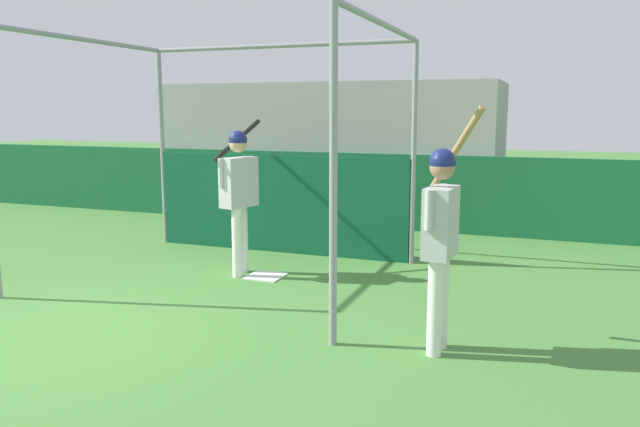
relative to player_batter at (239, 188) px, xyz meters
name	(u,v)px	position (x,y,z in m)	size (l,w,h in m)	color
ground_plane	(66,334)	(-0.52, -2.50, -1.11)	(60.00, 60.00, 0.00)	#477F38
outfield_wall	(309,188)	(-0.52, 3.67, -0.45)	(24.00, 0.12, 1.32)	#196038
bleacher_section	(332,149)	(-0.52, 4.93, 0.19)	(6.50, 2.40, 2.60)	#9E9E99
batting_cage	(263,172)	(-0.06, 0.81, 0.12)	(4.01, 3.26, 2.98)	gray
home_plate	(266,276)	(0.36, -0.01, -1.10)	(0.44, 0.44, 0.02)	white
player_batter	(239,188)	(0.00, 0.00, 0.00)	(0.57, 0.97, 1.95)	white
player_waiting	(441,231)	(2.80, -1.68, -0.05)	(0.55, 0.81, 2.11)	white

